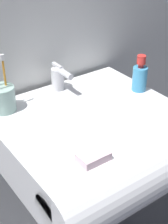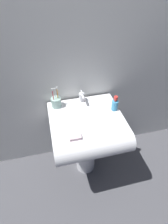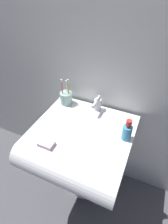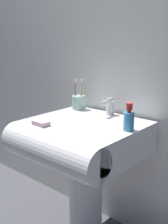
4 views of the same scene
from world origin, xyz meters
TOP-DOWN VIEW (x-y plane):
  - ground_plane at (0.00, 0.00)m, footprint 6.00×6.00m
  - wall_back at (0.00, 0.30)m, footprint 5.00×0.05m
  - sink_pedestal at (0.00, 0.00)m, footprint 0.19×0.19m
  - sink_basin at (0.00, -0.06)m, footprint 0.60×0.60m
  - faucet at (0.01, 0.20)m, footprint 0.05×0.12m
  - toothbrush_cup at (-0.22, 0.19)m, footprint 0.09×0.09m
  - soap_bottle at (0.26, 0.03)m, footprint 0.05×0.05m
  - bar_soap at (-0.13, -0.20)m, footprint 0.09×0.06m

SIDE VIEW (x-z plane):
  - ground_plane at x=0.00m, z-range 0.00..0.00m
  - sink_pedestal at x=0.00m, z-range 0.00..0.58m
  - sink_basin at x=0.00m, z-range 0.58..0.75m
  - bar_soap at x=-0.13m, z-range 0.75..0.78m
  - toothbrush_cup at x=-0.22m, z-range 0.70..0.90m
  - faucet at x=0.01m, z-range 0.76..0.86m
  - soap_bottle at x=0.26m, z-range 0.74..0.88m
  - wall_back at x=0.00m, z-range 0.00..2.40m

